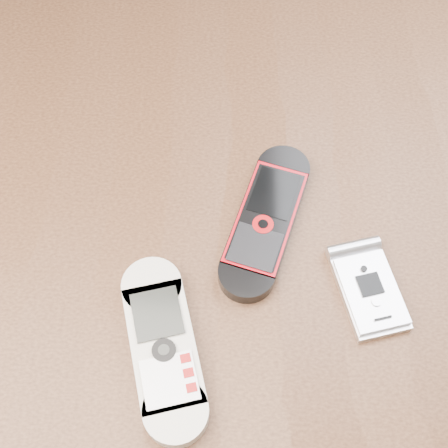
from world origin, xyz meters
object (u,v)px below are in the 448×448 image
nokia_black_red (266,220)px  motorola_razr (369,290)px  nokia_white (163,347)px  table (219,277)px

nokia_black_red → motorola_razr: bearing=-19.9°
nokia_white → motorola_razr: size_ratio=1.72×
nokia_white → motorola_razr: nokia_white is taller
motorola_razr → nokia_black_red: bearing=127.9°
table → motorola_razr: bearing=-25.1°
table → nokia_black_red: 0.12m
table → nokia_black_red: size_ratio=7.27×
nokia_white → nokia_black_red: (0.09, 0.12, -0.00)m
table → nokia_black_red: (0.04, 0.01, 0.11)m
nokia_white → nokia_black_red: 0.15m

